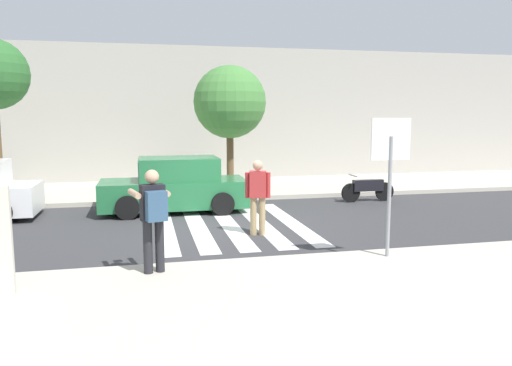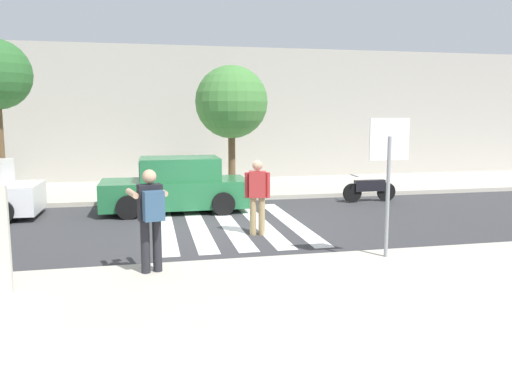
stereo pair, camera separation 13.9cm
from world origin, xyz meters
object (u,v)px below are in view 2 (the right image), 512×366
(stop_sign, at_px, (389,156))
(pedestrian_crossing, at_px, (257,193))
(photographer_with_backpack, at_px, (151,212))
(motorcycle, at_px, (369,189))
(parked_car_green, at_px, (176,186))
(street_tree_center, at_px, (231,102))

(stop_sign, bearing_deg, pedestrian_crossing, 124.48)
(photographer_with_backpack, xyz_separation_m, motorcycle, (6.81, 6.33, -0.75))
(parked_car_green, bearing_deg, photographer_with_backpack, -96.89)
(stop_sign, xyz_separation_m, parked_car_green, (-3.51, 5.96, -1.27))
(parked_car_green, bearing_deg, stop_sign, -59.51)
(photographer_with_backpack, bearing_deg, street_tree_center, 72.07)
(photographer_with_backpack, distance_m, motorcycle, 9.33)
(parked_car_green, height_order, motorcycle, parked_car_green)
(motorcycle, bearing_deg, street_tree_center, 152.24)
(stop_sign, xyz_separation_m, photographer_with_backpack, (-4.24, -0.07, -0.83))
(parked_car_green, relative_size, motorcycle, 2.33)
(photographer_with_backpack, relative_size, pedestrian_crossing, 1.00)
(stop_sign, xyz_separation_m, street_tree_center, (-1.50, 8.40, 1.15))
(pedestrian_crossing, height_order, street_tree_center, street_tree_center)
(pedestrian_crossing, xyz_separation_m, motorcycle, (4.42, 3.57, -0.56))
(pedestrian_crossing, relative_size, street_tree_center, 0.41)
(parked_car_green, xyz_separation_m, street_tree_center, (2.01, 2.44, 2.43))
(parked_car_green, bearing_deg, pedestrian_crossing, -63.06)
(photographer_with_backpack, bearing_deg, stop_sign, 0.89)
(pedestrian_crossing, bearing_deg, stop_sign, -55.52)
(pedestrian_crossing, height_order, motorcycle, pedestrian_crossing)
(stop_sign, xyz_separation_m, pedestrian_crossing, (-1.85, 2.69, -1.03))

